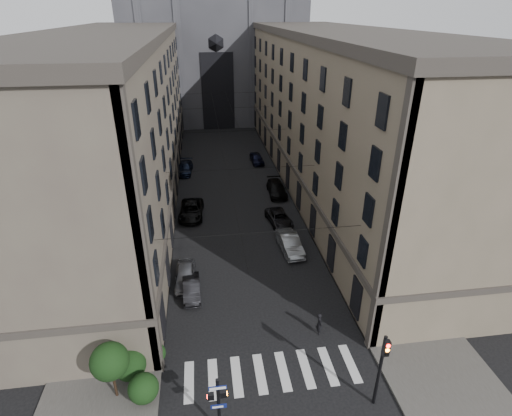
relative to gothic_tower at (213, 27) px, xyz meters
name	(u,v)px	position (x,y,z in m)	size (l,w,h in m)	color
sidewalk_left	(151,188)	(-10.50, -38.96, -17.72)	(7.00, 80.00, 0.15)	#383533
sidewalk_right	(308,180)	(10.50, -38.96, -17.72)	(7.00, 80.00, 0.15)	#383533
zebra_crossing	(272,372)	(0.00, -69.96, -17.79)	(11.00, 3.20, 0.01)	beige
building_left	(116,118)	(-13.44, -38.96, -8.45)	(13.60, 60.60, 18.85)	#50463D
building_right	(335,111)	(13.44, -38.96, -8.45)	(13.60, 60.60, 18.85)	brown
gothic_tower	(213,27)	(0.00, 0.00, 0.00)	(35.00, 23.00, 58.00)	#2D2D33
pedestrian_signal_left	(218,402)	(-3.51, -73.46, -15.48)	(1.02, 0.38, 4.00)	black
traffic_light_right	(382,364)	(5.60, -73.04, -14.51)	(0.34, 0.50, 5.20)	black
shrub_cluster	(128,367)	(-8.72, -69.95, -16.00)	(3.90, 4.40, 3.90)	black
tram_wires	(230,132)	(0.00, -39.33, -10.55)	(14.00, 60.00, 0.43)	black
car_left_near	(185,275)	(-5.60, -59.73, -17.04)	(1.79, 4.46, 1.52)	slate
car_left_midnear	(192,288)	(-5.09, -61.40, -17.16)	(1.36, 3.90, 1.29)	black
car_left_midfar	(191,210)	(-5.19, -47.43, -17.03)	(2.54, 5.51, 1.53)	black
car_left_far	(185,168)	(-6.20, -33.86, -17.07)	(2.05, 5.04, 1.46)	black
car_right_near	(290,243)	(4.20, -55.94, -17.00)	(1.70, 4.87, 1.60)	gray
car_right_midnear	(279,218)	(4.23, -50.40, -17.16)	(2.13, 4.61, 1.28)	black
car_right_midfar	(277,189)	(5.38, -42.86, -17.04)	(2.12, 5.22, 1.52)	black
car_right_far	(257,158)	(4.50, -31.27, -17.06)	(1.74, 4.32, 1.47)	black
pedestrian	(319,323)	(3.95, -66.96, -16.93)	(0.63, 0.42, 1.74)	black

